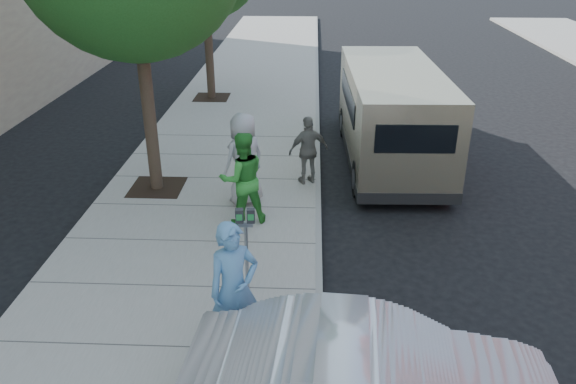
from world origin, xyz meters
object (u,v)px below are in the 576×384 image
at_px(person_green_shirt, 242,179).
at_px(person_striped_polo, 308,150).
at_px(parking_meter, 246,232).
at_px(van, 391,113).
at_px(person_officer, 234,288).
at_px(person_gray_shirt, 244,159).

height_order(person_green_shirt, person_striped_polo, person_green_shirt).
height_order(parking_meter, person_green_shirt, person_green_shirt).
xyz_separation_m(van, person_officer, (-3.06, -7.64, -0.15)).
distance_m(van, person_striped_polo, 2.83).
bearing_deg(van, person_gray_shirt, -141.05).
relative_size(van, person_striped_polo, 4.11).
bearing_deg(person_green_shirt, parking_meter, 77.29).
bearing_deg(person_gray_shirt, van, 178.48).
bearing_deg(person_striped_polo, person_officer, 59.00).
height_order(van, person_gray_shirt, van).
bearing_deg(person_gray_shirt, person_officer, 52.83).
bearing_deg(person_green_shirt, van, -151.98).
bearing_deg(parking_meter, person_gray_shirt, 92.68).
height_order(van, person_green_shirt, van).
distance_m(parking_meter, person_green_shirt, 2.40).
bearing_deg(person_gray_shirt, person_striped_polo, 176.49).
xyz_separation_m(person_green_shirt, person_gray_shirt, (-0.07, 0.92, 0.05)).
distance_m(person_officer, person_gray_shirt, 4.70).
relative_size(parking_meter, person_gray_shirt, 0.74).
xyz_separation_m(parking_meter, person_striped_polo, (0.95, 4.37, -0.27)).
distance_m(van, person_officer, 8.23).
height_order(person_green_shirt, person_gray_shirt, person_gray_shirt).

